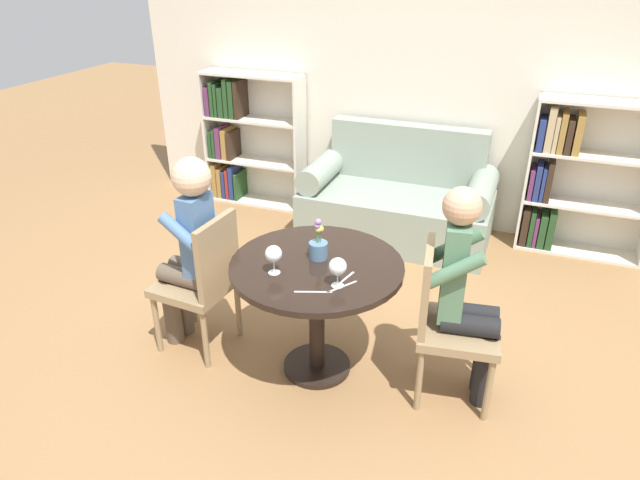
% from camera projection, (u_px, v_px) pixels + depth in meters
% --- Properties ---
extents(ground_plane, '(16.00, 16.00, 0.00)m').
position_uv_depth(ground_plane, '(317.00, 367.00, 3.43)').
color(ground_plane, olive).
extents(back_wall, '(5.20, 0.05, 2.70)m').
position_uv_depth(back_wall, '(418.00, 69.00, 4.75)').
color(back_wall, silver).
rests_on(back_wall, ground_plane).
extents(round_table, '(0.96, 0.96, 0.72)m').
position_uv_depth(round_table, '(317.00, 285.00, 3.16)').
color(round_table, black).
rests_on(round_table, ground_plane).
extents(couch, '(1.57, 0.80, 0.92)m').
position_uv_depth(couch, '(398.00, 202.00, 4.87)').
color(couch, gray).
rests_on(couch, ground_plane).
extents(bookshelf_left, '(0.97, 0.28, 1.25)m').
position_uv_depth(bookshelf_left, '(244.00, 139.00, 5.46)').
color(bookshelf_left, silver).
rests_on(bookshelf_left, ground_plane).
extents(bookshelf_right, '(0.97, 0.28, 1.25)m').
position_uv_depth(bookshelf_right, '(573.00, 178.00, 4.53)').
color(bookshelf_right, silver).
rests_on(bookshelf_right, ground_plane).
extents(chair_left, '(0.45, 0.45, 0.90)m').
position_uv_depth(chair_left, '(204.00, 278.00, 3.40)').
color(chair_left, '#937A56').
rests_on(chair_left, ground_plane).
extents(chair_right, '(0.48, 0.48, 0.90)m').
position_uv_depth(chair_right, '(446.00, 318.00, 3.03)').
color(chair_right, '#937A56').
rests_on(chair_right, ground_plane).
extents(person_left, '(0.43, 0.36, 1.25)m').
position_uv_depth(person_left, '(189.00, 247.00, 3.35)').
color(person_left, brown).
rests_on(person_left, ground_plane).
extents(person_right, '(0.45, 0.38, 1.24)m').
position_uv_depth(person_right, '(467.00, 294.00, 2.95)').
color(person_right, black).
rests_on(person_right, ground_plane).
extents(wine_glass_left, '(0.09, 0.09, 0.16)m').
position_uv_depth(wine_glass_left, '(274.00, 255.00, 2.96)').
color(wine_glass_left, white).
rests_on(wine_glass_left, round_table).
extents(wine_glass_right, '(0.09, 0.09, 0.16)m').
position_uv_depth(wine_glass_right, '(338.00, 267.00, 2.85)').
color(wine_glass_right, white).
rests_on(wine_glass_right, round_table).
extents(flower_vase, '(0.10, 0.10, 0.24)m').
position_uv_depth(flower_vase, '(318.00, 247.00, 3.13)').
color(flower_vase, slate).
rests_on(flower_vase, round_table).
extents(knife_left_setting, '(0.11, 0.16, 0.00)m').
position_uv_depth(knife_left_setting, '(342.00, 287.00, 2.89)').
color(knife_left_setting, silver).
rests_on(knife_left_setting, round_table).
extents(fork_left_setting, '(0.05, 0.19, 0.00)m').
position_uv_depth(fork_left_setting, '(344.00, 280.00, 2.95)').
color(fork_left_setting, silver).
rests_on(fork_left_setting, round_table).
extents(knife_right_setting, '(0.18, 0.08, 0.00)m').
position_uv_depth(knife_right_setting, '(313.00, 292.00, 2.84)').
color(knife_right_setting, silver).
rests_on(knife_right_setting, round_table).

